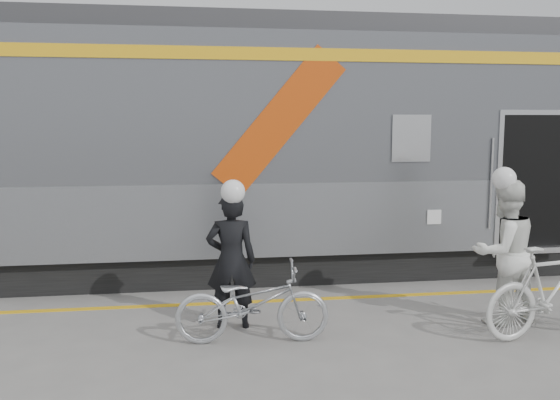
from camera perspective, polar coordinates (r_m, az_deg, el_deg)
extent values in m
plane|color=slate|center=(6.44, 3.50, -15.20)|extent=(90.00, 90.00, 0.00)
cube|color=black|center=(10.70, 8.34, -4.67)|extent=(24.00, 2.70, 0.50)
cube|color=#9EA0A5|center=(10.56, 8.42, -0.42)|extent=(24.00, 3.00, 1.10)
cube|color=slate|center=(10.47, 8.59, 8.57)|extent=(24.00, 3.00, 2.20)
cube|color=#38383A|center=(10.57, 8.73, 15.36)|extent=(24.00, 2.64, 0.30)
cube|color=gold|center=(9.08, 11.52, 13.43)|extent=(24.00, 0.02, 0.18)
cube|color=#BF400B|center=(8.59, -0.12, 7.58)|extent=(1.96, 0.01, 2.19)
cube|color=black|center=(9.10, 12.51, 5.82)|extent=(0.55, 0.02, 0.65)
cube|color=black|center=(10.20, 22.54, 1.65)|extent=(1.05, 0.45, 2.10)
cube|color=silver|center=(10.02, 23.16, 1.52)|extent=(1.20, 0.02, 2.25)
cylinder|color=silver|center=(9.66, 19.67, 1.49)|extent=(0.04, 0.04, 1.40)
cube|color=silver|center=(10.14, 22.98, -4.30)|extent=(1.05, 0.25, 0.06)
cube|color=silver|center=(9.35, 14.61, -1.59)|extent=(0.22, 0.01, 0.22)
cube|color=gold|center=(8.43, 0.48, -9.63)|extent=(24.00, 0.12, 0.01)
imported|color=black|center=(7.21, -4.72, -5.82)|extent=(0.63, 0.43, 1.66)
imported|color=#B2B5BA|center=(6.79, -2.68, -9.89)|extent=(1.77, 0.71, 0.91)
imported|color=white|center=(7.84, 20.73, -4.71)|extent=(0.98, 0.83, 1.79)
imported|color=silver|center=(7.62, 24.62, -7.98)|extent=(1.87, 0.84, 1.08)
sphere|color=white|center=(7.05, -4.80, 1.90)|extent=(0.29, 0.29, 0.29)
sphere|color=white|center=(7.70, 21.09, 2.86)|extent=(0.29, 0.29, 0.29)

